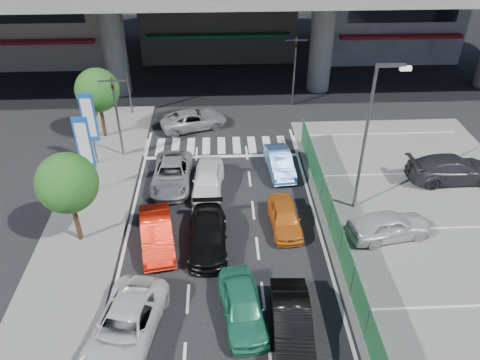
{
  "coord_description": "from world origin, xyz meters",
  "views": [
    {
      "loc": [
        -0.03,
        -13.7,
        15.29
      ],
      "look_at": [
        0.92,
        6.53,
        1.6
      ],
      "focal_mm": 35.0,
      "sensor_mm": 36.0,
      "label": 1
    }
  ],
  "objects_px": {
    "street_lamp_left": "(126,51)",
    "taxi_teal_mid": "(243,306)",
    "signboard_near": "(84,145)",
    "sedan_white_mid_left": "(125,326)",
    "street_lamp_right": "(370,128)",
    "crossing_wagon_silver": "(193,119)",
    "signboard_far": "(89,120)",
    "parked_sedan_dgrey": "(452,169)",
    "traffic_cone": "(331,199)",
    "parked_sedan_white": "(389,225)",
    "wagon_silver_front_left": "(172,174)",
    "tree_near": "(67,183)",
    "traffic_light_left": "(114,98)",
    "traffic_light_right": "(295,55)",
    "tree_far": "(97,90)",
    "taxi_orange_right": "(285,217)",
    "hatch_black_mid_right": "(292,322)",
    "sedan_white_front_mid": "(208,179)",
    "sedan_black_mid": "(208,235)",
    "taxi_orange_left": "(157,234)",
    "kei_truck_front_right": "(280,162)"
  },
  "relations": [
    {
      "from": "traffic_light_left",
      "to": "traffic_cone",
      "type": "bearing_deg",
      "value": -25.85
    },
    {
      "from": "tree_near",
      "to": "traffic_cone",
      "type": "bearing_deg",
      "value": 9.74
    },
    {
      "from": "tree_far",
      "to": "wagon_silver_front_left",
      "type": "height_order",
      "value": "tree_far"
    },
    {
      "from": "hatch_black_mid_right",
      "to": "kei_truck_front_right",
      "type": "xyz_separation_m",
      "value": [
        0.92,
        11.72,
        -0.07
      ]
    },
    {
      "from": "parked_sedan_dgrey",
      "to": "traffic_cone",
      "type": "height_order",
      "value": "parked_sedan_dgrey"
    },
    {
      "from": "hatch_black_mid_right",
      "to": "crossing_wagon_silver",
      "type": "relative_size",
      "value": 0.91
    },
    {
      "from": "signboard_far",
      "to": "tree_far",
      "type": "distance_m",
      "value": 3.53
    },
    {
      "from": "street_lamp_left",
      "to": "sedan_white_front_mid",
      "type": "xyz_separation_m",
      "value": [
        5.53,
        -9.96,
        -4.08
      ]
    },
    {
      "from": "sedan_black_mid",
      "to": "wagon_silver_front_left",
      "type": "bearing_deg",
      "value": 111.02
    },
    {
      "from": "taxi_orange_right",
      "to": "parked_sedan_dgrey",
      "type": "relative_size",
      "value": 0.69
    },
    {
      "from": "sedan_white_front_mid",
      "to": "sedan_black_mid",
      "type": "bearing_deg",
      "value": -85.19
    },
    {
      "from": "traffic_light_left",
      "to": "traffic_cone",
      "type": "relative_size",
      "value": 7.08
    },
    {
      "from": "signboard_near",
      "to": "traffic_cone",
      "type": "height_order",
      "value": "signboard_near"
    },
    {
      "from": "signboard_near",
      "to": "tree_near",
      "type": "bearing_deg",
      "value": -87.13
    },
    {
      "from": "tree_far",
      "to": "taxi_orange_right",
      "type": "bearing_deg",
      "value": -42.44
    },
    {
      "from": "street_lamp_left",
      "to": "crossing_wagon_silver",
      "type": "distance_m",
      "value": 6.52
    },
    {
      "from": "sedan_white_mid_left",
      "to": "taxi_teal_mid",
      "type": "height_order",
      "value": "same"
    },
    {
      "from": "tree_far",
      "to": "crossing_wagon_silver",
      "type": "height_order",
      "value": "tree_far"
    },
    {
      "from": "sedan_white_front_mid",
      "to": "traffic_cone",
      "type": "bearing_deg",
      "value": -11.23
    },
    {
      "from": "traffic_light_right",
      "to": "parked_sedan_white",
      "type": "xyz_separation_m",
      "value": [
        2.53,
        -15.49,
        -3.18
      ]
    },
    {
      "from": "wagon_silver_front_left",
      "to": "parked_sedan_white",
      "type": "distance_m",
      "value": 12.09
    },
    {
      "from": "street_lamp_right",
      "to": "taxi_teal_mid",
      "type": "xyz_separation_m",
      "value": [
        -6.5,
        -7.1,
        -4.08
      ]
    },
    {
      "from": "wagon_silver_front_left",
      "to": "parked_sedan_dgrey",
      "type": "xyz_separation_m",
      "value": [
        16.08,
        -0.43,
        0.16
      ]
    },
    {
      "from": "street_lamp_left",
      "to": "parked_sedan_white",
      "type": "height_order",
      "value": "street_lamp_left"
    },
    {
      "from": "traffic_light_right",
      "to": "taxi_orange_right",
      "type": "distance_m",
      "value": 15.02
    },
    {
      "from": "street_lamp_left",
      "to": "hatch_black_mid_right",
      "type": "distance_m",
      "value": 22.23
    },
    {
      "from": "sedan_black_mid",
      "to": "crossing_wagon_silver",
      "type": "xyz_separation_m",
      "value": [
        -1.12,
        12.3,
        -0.01
      ]
    },
    {
      "from": "signboard_near",
      "to": "signboard_far",
      "type": "distance_m",
      "value": 3.03
    },
    {
      "from": "signboard_far",
      "to": "street_lamp_right",
      "type": "bearing_deg",
      "value": -18.68
    },
    {
      "from": "signboard_far",
      "to": "traffic_cone",
      "type": "bearing_deg",
      "value": -19.73
    },
    {
      "from": "street_lamp_right",
      "to": "tree_near",
      "type": "distance_m",
      "value": 14.38
    },
    {
      "from": "wagon_silver_front_left",
      "to": "kei_truck_front_right",
      "type": "distance_m",
      "value": 6.39
    },
    {
      "from": "crossing_wagon_silver",
      "to": "parked_sedan_dgrey",
      "type": "bearing_deg",
      "value": -134.07
    },
    {
      "from": "street_lamp_left",
      "to": "traffic_light_left",
      "type": "bearing_deg",
      "value": -88.8
    },
    {
      "from": "sedan_white_mid_left",
      "to": "parked_sedan_white",
      "type": "height_order",
      "value": "parked_sedan_white"
    },
    {
      "from": "signboard_near",
      "to": "sedan_white_mid_left",
      "type": "relative_size",
      "value": 0.95
    },
    {
      "from": "traffic_light_right",
      "to": "taxi_teal_mid",
      "type": "xyz_separation_m",
      "value": [
        -4.83,
        -20.1,
        -3.25
      ]
    },
    {
      "from": "street_lamp_left",
      "to": "sedan_white_front_mid",
      "type": "distance_m",
      "value": 12.1
    },
    {
      "from": "sedan_white_front_mid",
      "to": "parked_sedan_dgrey",
      "type": "xyz_separation_m",
      "value": [
        14.0,
        0.24,
        0.12
      ]
    },
    {
      "from": "signboard_far",
      "to": "taxi_teal_mid",
      "type": "bearing_deg",
      "value": -55.62
    },
    {
      "from": "taxi_teal_mid",
      "to": "sedan_black_mid",
      "type": "relative_size",
      "value": 0.9
    },
    {
      "from": "signboard_far",
      "to": "parked_sedan_white",
      "type": "distance_m",
      "value": 17.49
    },
    {
      "from": "street_lamp_right",
      "to": "crossing_wagon_silver",
      "type": "bearing_deg",
      "value": 133.32
    },
    {
      "from": "street_lamp_left",
      "to": "taxi_teal_mid",
      "type": "bearing_deg",
      "value": -69.88
    },
    {
      "from": "traffic_light_left",
      "to": "street_lamp_left",
      "type": "distance_m",
      "value": 6.06
    },
    {
      "from": "street_lamp_left",
      "to": "sedan_white_front_mid",
      "type": "height_order",
      "value": "street_lamp_left"
    },
    {
      "from": "crossing_wagon_silver",
      "to": "taxi_orange_left",
      "type": "bearing_deg",
      "value": 155.7
    },
    {
      "from": "traffic_light_right",
      "to": "traffic_cone",
      "type": "height_order",
      "value": "traffic_light_right"
    },
    {
      "from": "street_lamp_left",
      "to": "sedan_white_mid_left",
      "type": "xyz_separation_m",
      "value": [
        2.47,
        -19.89,
        -4.08
      ]
    },
    {
      "from": "tree_far",
      "to": "taxi_orange_left",
      "type": "xyz_separation_m",
      "value": [
        4.61,
        -11.01,
        -2.7
      ]
    }
  ]
}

